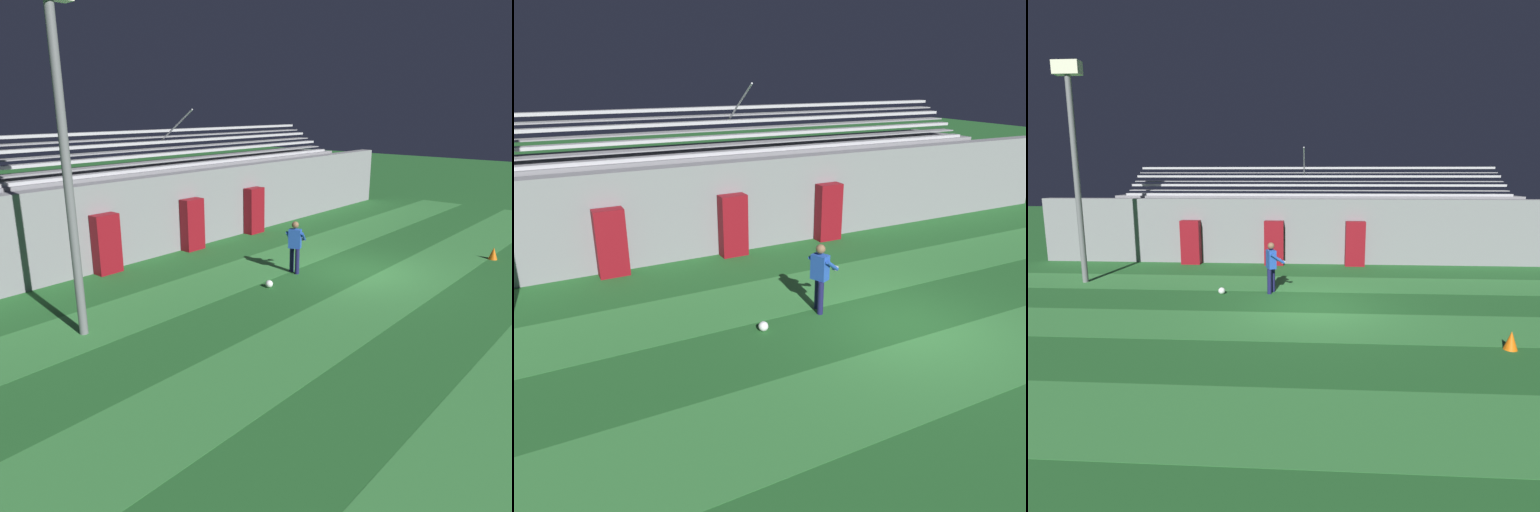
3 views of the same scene
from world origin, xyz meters
TOP-DOWN VIEW (x-y plane):
  - ground_plane at (0.00, 0.00)m, footprint 80.00×80.00m
  - turf_stripe_mid at (0.00, -1.65)m, footprint 28.00×2.17m
  - turf_stripe_far at (0.00, 2.70)m, footprint 28.00×2.17m
  - back_wall at (0.00, 6.50)m, footprint 24.00×0.60m
  - padding_pillar_gate_left at (-1.72, 5.95)m, footprint 0.82×0.44m
  - padding_pillar_gate_right at (1.72, 5.95)m, footprint 0.82×0.44m
  - padding_pillar_far_left at (-5.33, 5.95)m, footprint 0.82×0.44m
  - bleacher_stand at (-0.00, 8.49)m, footprint 18.00×3.35m
  - goalkeeper at (-1.43, 1.49)m, footprint 0.67×0.72m
  - soccer_ball at (-3.03, 1.21)m, footprint 0.22×0.22m

SIDE VIEW (x-z plane):
  - ground_plane at x=0.00m, z-range 0.00..0.00m
  - turf_stripe_mid at x=0.00m, z-range 0.00..0.01m
  - turf_stripe_far at x=0.00m, z-range 0.00..0.01m
  - soccer_ball at x=-3.03m, z-range 0.00..0.22m
  - padding_pillar_gate_left at x=-1.72m, z-range 0.00..1.90m
  - padding_pillar_gate_right at x=1.72m, z-range 0.00..1.90m
  - padding_pillar_far_left at x=-5.33m, z-range 0.00..1.90m
  - goalkeeper at x=-1.43m, z-range 0.12..1.79m
  - back_wall at x=0.00m, z-range 0.00..2.80m
  - bleacher_stand at x=0.00m, z-range -1.01..4.01m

